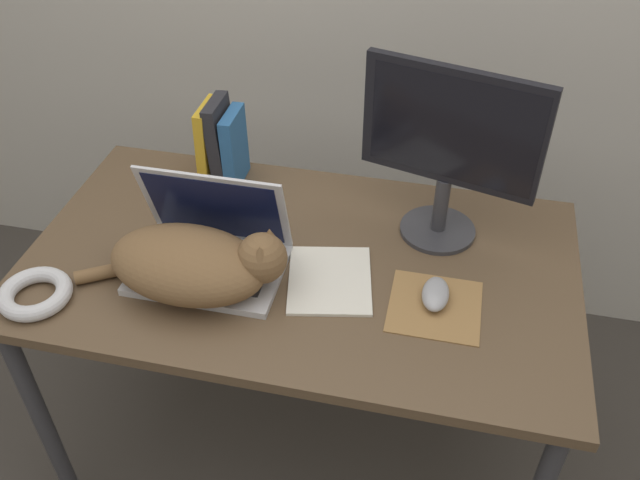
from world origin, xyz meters
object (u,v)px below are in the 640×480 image
external_monitor (449,146)px  notepad (330,280)px  laptop (211,250)px  computer_mouse (435,294)px  cat (195,264)px  cable_coil (35,294)px  book_row (222,144)px

external_monitor → notepad: bearing=-133.8°
laptop → external_monitor: external_monitor is taller
laptop → computer_mouse: size_ratio=3.21×
external_monitor → notepad: (-0.23, -0.23, -0.25)m
cat → computer_mouse: (0.53, 0.08, -0.05)m
cat → computer_mouse: bearing=8.2°
external_monitor → notepad: 0.41m
cable_coil → notepad: 0.66m
computer_mouse → cable_coil: computer_mouse is taller
cable_coil → notepad: bearing=17.8°
book_row → cable_coil: book_row is taller
external_monitor → cable_coil: external_monitor is taller
book_row → notepad: 0.51m
external_monitor → computer_mouse: size_ratio=4.12×
external_monitor → book_row: bearing=169.7°
computer_mouse → book_row: 0.71m
cat → notepad: cat is taller
cat → book_row: 0.44m
cat → cable_coil: (-0.34, -0.11, -0.06)m
external_monitor → book_row: size_ratio=1.86×
computer_mouse → notepad: size_ratio=0.42×
laptop → cable_coil: (-0.34, -0.19, -0.03)m
computer_mouse → notepad: 0.24m
laptop → notepad: size_ratio=1.34×
laptop → book_row: size_ratio=1.45×
computer_mouse → cable_coil: (-0.87, -0.19, -0.00)m
book_row → notepad: (0.37, -0.34, -0.11)m
cat → computer_mouse: 0.53m
cat → external_monitor: bearing=32.2°
laptop → cat: laptop is taller
cat → computer_mouse: size_ratio=4.59×
cat → cable_coil: size_ratio=3.03×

